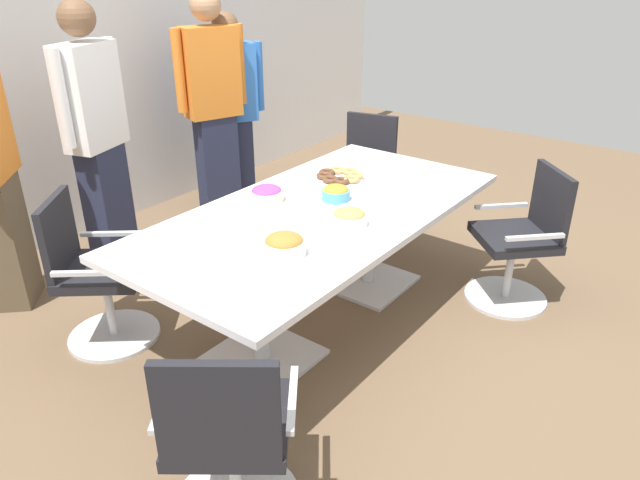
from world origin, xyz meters
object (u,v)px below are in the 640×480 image
object	(u,v)px
napkin_pile	(428,172)
office_chair_1	(95,279)
office_chair_3	(521,245)
donut_platter	(340,176)
snack_bowl_pretzels	(284,245)
snack_bowl_candy_mix	(267,193)
person_standing_1	(96,134)
person_standing_2	(213,104)
person_standing_3	(231,112)
snack_bowl_cookies	(349,217)
office_chair_0	(364,178)
conference_table	(320,229)
office_chair_2	(230,443)
snack_bowl_chips_orange	(336,193)

from	to	relation	value
napkin_pile	office_chair_1	bearing A→B (deg)	148.27
office_chair_3	donut_platter	world-z (taller)	office_chair_3
snack_bowl_pretzels	snack_bowl_candy_mix	distance (m)	0.73
office_chair_3	person_standing_1	world-z (taller)	person_standing_1
person_standing_2	person_standing_3	size ratio (longest dim) A/B	1.11
snack_bowl_pretzels	snack_bowl_cookies	world-z (taller)	snack_bowl_pretzels
office_chair_0	office_chair_1	size ratio (longest dim) A/B	1.00
person_standing_1	napkin_pile	bearing A→B (deg)	103.13
office_chair_0	donut_platter	bearing A→B (deg)	100.15
conference_table	office_chair_2	bearing A→B (deg)	-155.95
conference_table	office_chair_2	size ratio (longest dim) A/B	2.64
conference_table	office_chair_0	bearing A→B (deg)	23.23
snack_bowl_cookies	office_chair_0	bearing A→B (deg)	30.24
office_chair_0	napkin_pile	world-z (taller)	office_chair_0
person_standing_2	person_standing_1	bearing A→B (deg)	17.30
person_standing_3	snack_bowl_chips_orange	distance (m)	1.90
person_standing_1	person_standing_2	world-z (taller)	person_standing_2
person_standing_2	napkin_pile	world-z (taller)	person_standing_2
snack_bowl_pretzels	person_standing_3	bearing A→B (deg)	50.95
snack_bowl_chips_orange	donut_platter	bearing A→B (deg)	31.30
office_chair_2	snack_bowl_chips_orange	size ratio (longest dim) A/B	5.14
person_standing_2	conference_table	bearing A→B (deg)	83.97
office_chair_3	snack_bowl_cookies	bearing A→B (deg)	103.32
office_chair_0	snack_bowl_pretzels	distance (m)	2.18
conference_table	snack_bowl_pretzels	distance (m)	0.63
conference_table	office_chair_1	distance (m)	1.34
person_standing_2	snack_bowl_cookies	world-z (taller)	person_standing_2
person_standing_2	person_standing_3	xyz separation A→B (m)	(0.22, 0.03, -0.11)
snack_bowl_cookies	person_standing_1	bearing A→B (deg)	96.47
office_chair_1	person_standing_1	size ratio (longest dim) A/B	0.49
conference_table	snack_bowl_cookies	world-z (taller)	snack_bowl_cookies
office_chair_3	napkin_pile	bearing A→B (deg)	51.89
conference_table	napkin_pile	world-z (taller)	napkin_pile
person_standing_2	snack_bowl_chips_orange	size ratio (longest dim) A/B	10.58
office_chair_0	snack_bowl_candy_mix	bearing A→B (deg)	86.62
office_chair_1	snack_bowl_pretzels	bearing A→B (deg)	69.98
conference_table	snack_bowl_chips_orange	xyz separation A→B (m)	(0.18, 0.02, 0.17)
person_standing_2	office_chair_2	bearing A→B (deg)	65.43
office_chair_0	snack_bowl_candy_mix	world-z (taller)	office_chair_0
conference_table	office_chair_2	distance (m)	1.55
office_chair_3	snack_bowl_pretzels	bearing A→B (deg)	110.39
person_standing_3	snack_bowl_candy_mix	world-z (taller)	person_standing_3
napkin_pile	snack_bowl_candy_mix	bearing A→B (deg)	149.09
office_chair_3	snack_bowl_cookies	xyz separation A→B (m)	(-1.05, 0.64, 0.39)
office_chair_2	person_standing_2	size ratio (longest dim) A/B	0.49
office_chair_1	napkin_pile	distance (m)	2.22
snack_bowl_candy_mix	snack_bowl_cookies	distance (m)	0.61
office_chair_1	office_chair_3	world-z (taller)	same
snack_bowl_pretzels	donut_platter	world-z (taller)	snack_bowl_pretzels
snack_bowl_chips_orange	snack_bowl_pretzels	world-z (taller)	snack_bowl_pretzels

